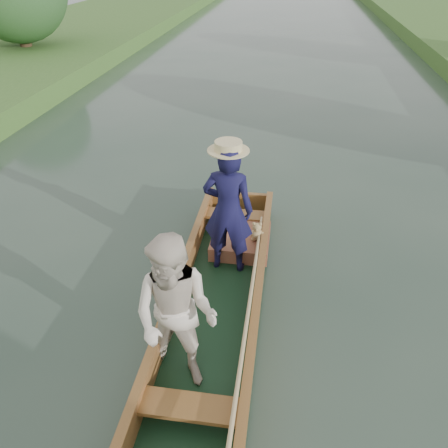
# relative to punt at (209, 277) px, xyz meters

# --- Properties ---
(ground) EXTENTS (120.00, 120.00, 0.00)m
(ground) POSITION_rel_punt_xyz_m (0.07, 0.16, -0.68)
(ground) COLOR #283D30
(ground) RESTS_ON ground
(trees_far) EXTENTS (23.13, 12.53, 4.56)m
(trees_far) POSITION_rel_punt_xyz_m (2.33, 10.42, 1.76)
(trees_far) COLOR #47331E
(trees_far) RESTS_ON ground
(punt) EXTENTS (1.27, 5.00, 1.95)m
(punt) POSITION_rel_punt_xyz_m (0.00, 0.00, 0.00)
(punt) COLOR black
(punt) RESTS_ON ground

